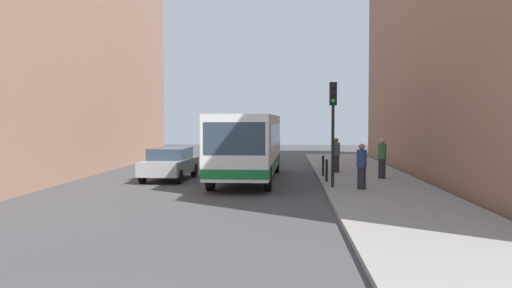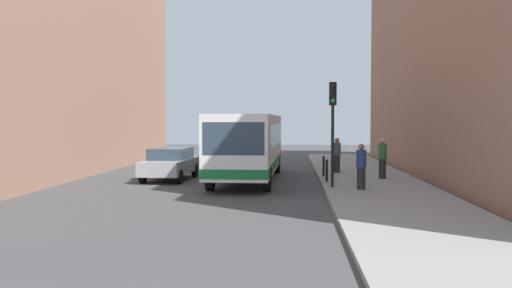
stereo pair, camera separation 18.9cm
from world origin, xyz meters
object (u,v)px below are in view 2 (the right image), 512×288
Objects in this scene: bus at (249,143)px; bollard_near at (327,171)px; pedestrian_mid_sidewalk at (383,158)px; bollard_mid at (324,166)px; pedestrian_near_signal at (361,167)px; car_behind_bus at (251,152)px; pedestrian_far_sidewalk at (337,155)px; car_beside_bus at (170,163)px; traffic_light at (333,114)px.

bus is 4.06m from bollard_near.
bus is at bearing 163.01° from pedestrian_mid_sidewalk.
pedestrian_mid_sidewalk is (2.58, -0.93, 0.44)m from bollard_mid.
bollard_mid is 0.55× the size of pedestrian_near_signal.
car_behind_bus is at bearing 110.80° from pedestrian_mid_sidewalk.
bus reaches higher than car_behind_bus.
pedestrian_near_signal is at bearing -77.02° from bollard_mid.
pedestrian_far_sidewalk reaches higher than pedestrian_near_signal.
car_beside_bus is 2.47× the size of pedestrian_mid_sidewalk.
car_behind_bus is 8.51m from pedestrian_far_sidewalk.
pedestrian_near_signal is at bearing -132.28° from pedestrian_far_sidewalk.
traffic_light reaches higher than car_behind_bus.
pedestrian_mid_sidewalk is at bearing 124.45° from car_behind_bus.
pedestrian_near_signal is (1.14, -2.57, 0.39)m from bollard_near.
traffic_light is 4.93m from bollard_mid.
traffic_light is at bearing -139.80° from pedestrian_mid_sidewalk.
bollard_mid is 5.08m from pedestrian_near_signal.
bollard_near is at bearing -90.00° from bollard_mid.
bollard_mid is at bearing -157.85° from pedestrian_far_sidewalk.
car_beside_bus is at bearing 95.52° from pedestrian_near_signal.
car_behind_bus is 1.07× the size of traffic_light.
car_beside_bus is at bearing 165.19° from pedestrian_mid_sidewalk.
pedestrian_mid_sidewalk is (6.05, -0.36, -0.66)m from bus.
traffic_light reaches higher than pedestrian_far_sidewalk.
bollard_near is 4.31m from pedestrian_far_sidewalk.
traffic_light is (4.20, -13.16, 2.22)m from car_behind_bus.
pedestrian_mid_sidewalk is (6.68, -9.77, 0.28)m from car_behind_bus.
bus is at bearing 93.89° from car_behind_bus.
car_beside_bus reaches higher than bollard_mid.
bollard_mid is 0.55× the size of pedestrian_far_sidewalk.
car_beside_bus is 10.03m from car_behind_bus.
bollard_near is at bearing 153.89° from bus.
bus is 6.10m from pedestrian_mid_sidewalk.
bollard_near is 2.84m from pedestrian_near_signal.
car_beside_bus is at bearing 72.47° from car_behind_bus.
car_beside_bus and car_behind_bus have the same top height.
pedestrian_mid_sidewalk is at bearing 53.76° from traffic_light.
pedestrian_mid_sidewalk is (9.72, -0.21, 0.28)m from car_beside_bus.
car_behind_bus is 11.84m from pedestrian_mid_sidewalk.
car_beside_bus is 1.02× the size of car_behind_bus.
pedestrian_far_sidewalk reaches higher than bollard_mid.
pedestrian_mid_sidewalk is (2.48, 3.39, -1.94)m from traffic_light.
traffic_light is 4.32× the size of bollard_mid.
car_beside_bus reaches higher than bollard_near.
bollard_mid is at bearing 114.96° from car_behind_bus.
car_beside_bus is 1.09× the size of traffic_light.
pedestrian_near_signal is (1.04, -0.62, -1.99)m from traffic_light.
bus reaches higher than pedestrian_far_sidewalk.
pedestrian_far_sidewalk is (-1.81, 2.79, -0.04)m from pedestrian_mid_sidewalk.
bus is at bearing 79.09° from pedestrian_near_signal.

